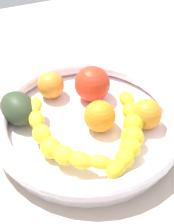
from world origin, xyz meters
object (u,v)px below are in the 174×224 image
object	(u,v)px
fruit_bowl	(87,121)
avocado_dark	(18,108)
tomato_red	(92,84)
banana_draped_left	(129,135)
orange_front	(146,114)
banana_draped_right	(56,141)
orange_mid_left	(100,116)
orange_mid_right	(51,85)

from	to	relation	value
fruit_bowl	avocado_dark	xyz separation A→B (cm)	(11.89, -5.90, 2.28)
tomato_red	avocado_dark	xyz separation A→B (cm)	(15.79, 0.92, -0.68)
tomato_red	avocado_dark	distance (cm)	15.84
banana_draped_left	orange_front	distance (cm)	6.44
fruit_bowl	banana_draped_right	world-z (taller)	banana_draped_right
orange_front	orange_mid_left	bearing A→B (deg)	-17.17
fruit_bowl	orange_mid_left	distance (cm)	3.50
banana_draped_right	orange_mid_left	distance (cm)	9.90
banana_draped_left	fruit_bowl	bearing A→B (deg)	-59.11
banana_draped_right	tomato_red	xyz separation A→B (cm)	(-11.67, -11.52, 0.92)
tomato_red	fruit_bowl	bearing A→B (deg)	60.19
orange_front	orange_mid_left	xyz separation A→B (cm)	(8.50, -2.63, 0.09)
orange_front	tomato_red	world-z (taller)	tomato_red
orange_mid_left	banana_draped_left	bearing A→B (deg)	116.77
banana_draped_left	orange_mid_left	size ratio (longest dim) A/B	3.13
orange_front	tomato_red	size ratio (longest dim) A/B	0.80
fruit_bowl	orange_mid_left	world-z (taller)	orange_mid_left
orange_mid_right	banana_draped_left	bearing A→B (deg)	114.85
banana_draped_left	orange_mid_right	bearing A→B (deg)	-65.15
fruit_bowl	tomato_red	size ratio (longest dim) A/B	5.06
fruit_bowl	banana_draped_left	world-z (taller)	banana_draped_left
fruit_bowl	banana_draped_right	xyz separation A→B (cm)	(7.76, 4.71, 2.04)
banana_draped_right	orange_mid_left	xyz separation A→B (cm)	(-9.52, -2.72, 0.25)
orange_mid_left	orange_mid_right	xyz separation A→B (cm)	(5.59, -12.62, -0.20)
banana_draped_left	tomato_red	world-z (taller)	tomato_red
banana_draped_right	banana_draped_left	bearing A→B (deg)	165.14
orange_mid_right	tomato_red	world-z (taller)	tomato_red
orange_mid_left	avocado_dark	size ratio (longest dim) A/B	0.73
fruit_bowl	banana_draped_right	bearing A→B (deg)	31.22
banana_draped_left	tomato_red	size ratio (longest dim) A/B	2.56
banana_draped_left	orange_mid_right	distance (cm)	20.59
banana_draped_right	tomato_red	bearing A→B (deg)	-135.36
banana_draped_right	orange_front	world-z (taller)	orange_front
tomato_red	avocado_dark	world-z (taller)	tomato_red
fruit_bowl	orange_mid_right	bearing A→B (deg)	-70.15
banana_draped_left	tomato_red	distance (cm)	14.91
banana_draped_left	avocado_dark	bearing A→B (deg)	-39.85
banana_draped_right	orange_mid_right	bearing A→B (deg)	-104.34
fruit_bowl	orange_mid_right	size ratio (longest dim) A/B	6.63
banana_draped_right	tomato_red	world-z (taller)	tomato_red
avocado_dark	orange_mid_right	bearing A→B (deg)	-149.50
fruit_bowl	banana_draped_left	distance (cm)	9.60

